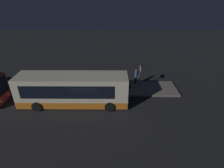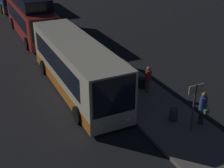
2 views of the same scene
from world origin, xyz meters
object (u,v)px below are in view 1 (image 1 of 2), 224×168
(bus_lead, at_px, (73,90))
(passenger_waiting, at_px, (89,85))
(passenger_boarding, at_px, (136,76))
(passenger_with_bags, at_px, (101,79))
(sign_post, at_px, (140,74))
(trash_bin, at_px, (129,85))
(suitcase, at_px, (97,83))

(bus_lead, bearing_deg, passenger_waiting, 56.40)
(passenger_boarding, height_order, passenger_with_bags, passenger_boarding)
(passenger_waiting, xyz_separation_m, sign_post, (5.71, 1.33, 0.73))
(passenger_waiting, relative_size, sign_post, 0.66)
(passenger_boarding, bearing_deg, passenger_with_bags, -84.68)
(passenger_with_bags, height_order, trash_bin, passenger_with_bags)
(bus_lead, height_order, passenger_waiting, bus_lead)
(suitcase, bearing_deg, trash_bin, -5.87)
(bus_lead, xyz_separation_m, passenger_with_bags, (2.60, 3.63, -0.47))
(bus_lead, bearing_deg, passenger_boarding, 31.99)
(suitcase, bearing_deg, sign_post, -2.11)
(suitcase, height_order, sign_post, sign_post)
(bus_lead, xyz_separation_m, passenger_boarding, (6.77, 4.23, -0.39))
(passenger_waiting, height_order, sign_post, sign_post)
(passenger_boarding, relative_size, passenger_waiting, 1.06)
(sign_post, bearing_deg, passenger_waiting, -166.91)
(passenger_with_bags, height_order, suitcase, passenger_with_bags)
(sign_post, bearing_deg, bus_lead, -154.55)
(passenger_boarding, bearing_deg, bus_lead, -60.91)
(passenger_waiting, xyz_separation_m, trash_bin, (4.56, 1.11, -0.59))
(passenger_boarding, relative_size, sign_post, 0.70)
(suitcase, distance_m, sign_post, 5.20)
(suitcase, bearing_deg, passenger_waiting, -114.15)
(bus_lead, xyz_separation_m, suitcase, (2.03, 3.55, -1.01))
(bus_lead, height_order, trash_bin, bus_lead)
(bus_lead, bearing_deg, passenger_with_bags, 54.35)
(suitcase, bearing_deg, bus_lead, -119.78)
(passenger_boarding, height_order, sign_post, sign_post)
(bus_lead, distance_m, passenger_waiting, 2.48)
(passenger_boarding, bearing_deg, passenger_waiting, -70.85)
(suitcase, height_order, trash_bin, suitcase)
(passenger_with_bags, relative_size, sign_post, 0.64)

